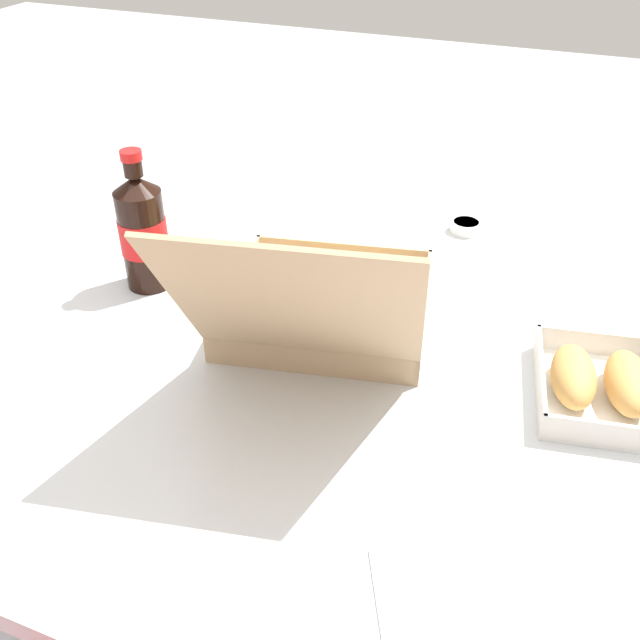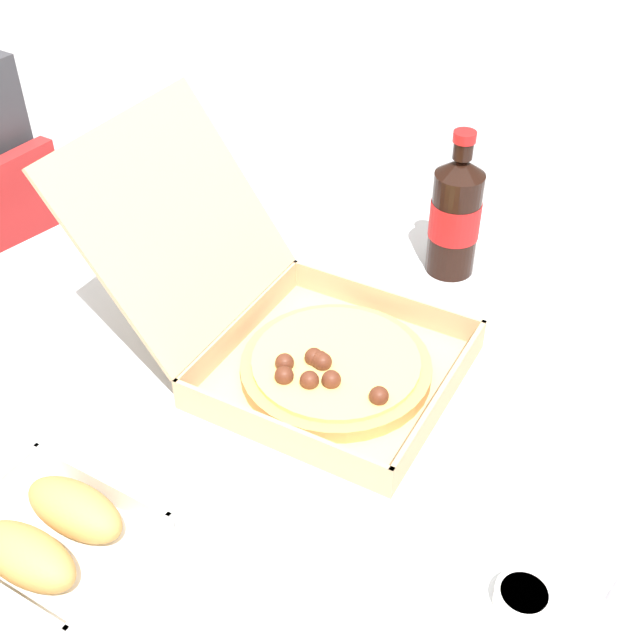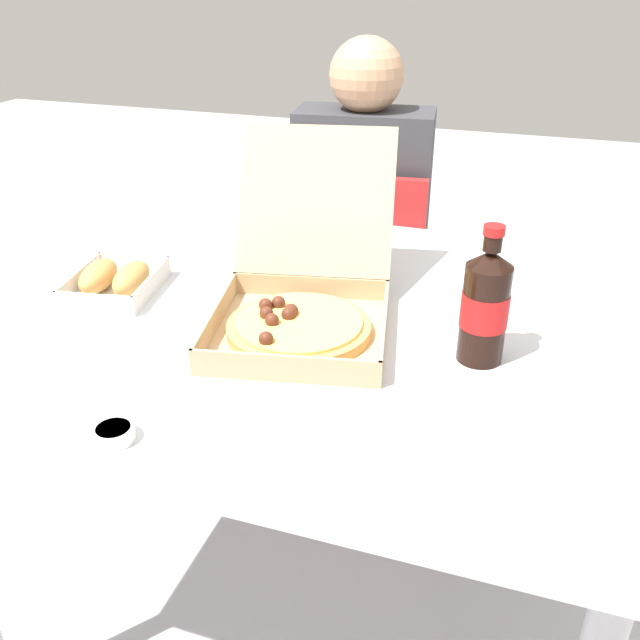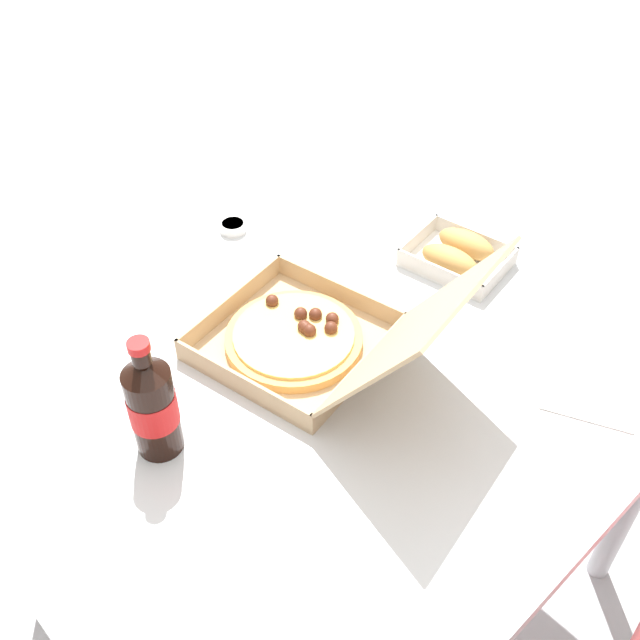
% 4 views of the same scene
% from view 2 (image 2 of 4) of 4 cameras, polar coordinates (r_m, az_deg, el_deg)
% --- Properties ---
extents(dining_table, '(1.16, 0.98, 0.75)m').
position_cam_2_polar(dining_table, '(1.14, -2.62, -5.17)').
color(dining_table, silver).
rests_on(dining_table, ground_plane).
extents(pizza_box_open, '(0.38, 0.51, 0.29)m').
position_cam_2_polar(pizza_box_open, '(1.03, -0.99, -1.48)').
color(pizza_box_open, tan).
rests_on(pizza_box_open, dining_table).
extents(bread_side_box, '(0.18, 0.21, 0.06)m').
position_cam_2_polar(bread_side_box, '(0.89, -18.32, -14.18)').
color(bread_side_box, white).
rests_on(bread_side_box, dining_table).
extents(cola_bottle, '(0.07, 0.07, 0.22)m').
position_cam_2_polar(cola_bottle, '(1.19, 9.50, 7.30)').
color(cola_bottle, black).
rests_on(cola_bottle, dining_table).
extents(dipping_sauce_cup, '(0.06, 0.06, 0.02)m').
position_cam_2_polar(dipping_sauce_cup, '(0.84, 14.09, -18.42)').
color(dipping_sauce_cup, white).
rests_on(dipping_sauce_cup, dining_table).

